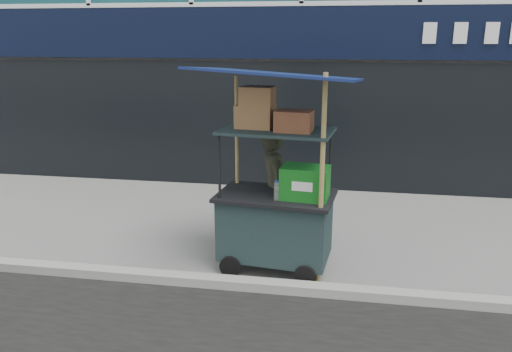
# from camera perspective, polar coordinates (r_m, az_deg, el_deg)

# --- Properties ---
(ground) EXTENTS (80.00, 80.00, 0.00)m
(ground) POSITION_cam_1_polar(r_m,az_deg,el_deg) (6.14, 1.58, -12.06)
(ground) COLOR slate
(ground) RESTS_ON ground
(curb) EXTENTS (80.00, 0.18, 0.12)m
(curb) POSITION_cam_1_polar(r_m,az_deg,el_deg) (5.94, 1.31, -12.44)
(curb) COLOR #96968E
(curb) RESTS_ON ground
(vendor_cart) EXTENTS (2.02, 1.54, 2.55)m
(vendor_cart) POSITION_cam_1_polar(r_m,az_deg,el_deg) (6.16, 2.43, -2.92)
(vendor_cart) COLOR black
(vendor_cart) RESTS_ON ground
(vendor_man) EXTENTS (0.58, 0.73, 1.76)m
(vendor_man) POSITION_cam_1_polar(r_m,az_deg,el_deg) (6.53, 2.18, -1.92)
(vendor_man) COLOR #282A1F
(vendor_man) RESTS_ON ground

